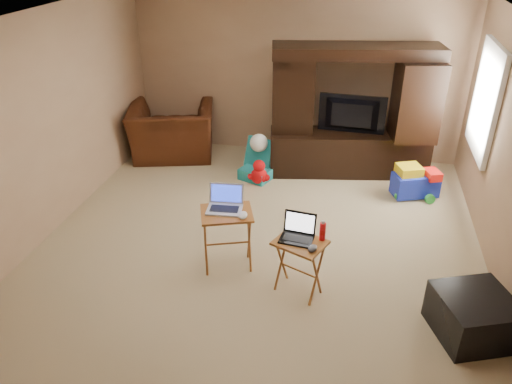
% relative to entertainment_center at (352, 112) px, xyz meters
% --- Properties ---
extents(floor, '(5.50, 5.50, 0.00)m').
position_rel_entertainment_center_xyz_m(floor, '(-0.88, -2.15, -0.93)').
color(floor, '#CABB8C').
rests_on(floor, ground).
extents(ceiling, '(5.50, 5.50, 0.00)m').
position_rel_entertainment_center_xyz_m(ceiling, '(-0.88, -2.15, 1.57)').
color(ceiling, silver).
rests_on(ceiling, ground).
extents(wall_back, '(5.00, 0.00, 5.00)m').
position_rel_entertainment_center_xyz_m(wall_back, '(-0.88, 0.60, 0.32)').
color(wall_back, tan).
rests_on(wall_back, ground).
extents(wall_front, '(5.00, 0.00, 5.00)m').
position_rel_entertainment_center_xyz_m(wall_front, '(-0.88, -4.90, 0.32)').
color(wall_front, tan).
rests_on(wall_front, ground).
extents(wall_left, '(0.00, 5.50, 5.50)m').
position_rel_entertainment_center_xyz_m(wall_left, '(-3.38, -2.15, 0.32)').
color(wall_left, tan).
rests_on(wall_left, ground).
extents(window_pane, '(0.00, 1.20, 1.20)m').
position_rel_entertainment_center_xyz_m(window_pane, '(1.60, -0.60, 0.47)').
color(window_pane, white).
rests_on(window_pane, ground).
extents(window_frame, '(0.06, 1.14, 1.34)m').
position_rel_entertainment_center_xyz_m(window_frame, '(1.58, -0.60, 0.47)').
color(window_frame, white).
rests_on(window_frame, ground).
extents(entertainment_center, '(2.34, 0.96, 1.86)m').
position_rel_entertainment_center_xyz_m(entertainment_center, '(0.00, 0.00, 0.00)').
color(entertainment_center, black).
rests_on(entertainment_center, floor).
extents(television, '(0.95, 0.17, 0.54)m').
position_rel_entertainment_center_xyz_m(television, '(0.00, -0.04, -0.04)').
color(television, black).
rests_on(television, entertainment_center).
extents(recliner, '(1.52, 1.40, 0.82)m').
position_rel_entertainment_center_xyz_m(recliner, '(-2.72, 0.02, -0.52)').
color(recliner, '#47200F').
rests_on(recliner, floor).
extents(child_rocker, '(0.57, 0.60, 0.56)m').
position_rel_entertainment_center_xyz_m(child_rocker, '(-1.26, -0.49, -0.65)').
color(child_rocker, '#177B82').
rests_on(child_rocker, floor).
extents(plush_toy, '(0.33, 0.27, 0.37)m').
position_rel_entertainment_center_xyz_m(plush_toy, '(-1.20, -0.65, -0.75)').
color(plush_toy, red).
rests_on(plush_toy, floor).
extents(push_toy, '(0.72, 0.62, 0.45)m').
position_rel_entertainment_center_xyz_m(push_toy, '(0.94, -0.57, -0.70)').
color(push_toy, '#182CC3').
rests_on(push_toy, floor).
extents(ottoman, '(0.82, 0.82, 0.41)m').
position_rel_entertainment_center_xyz_m(ottoman, '(1.27, -3.14, -0.73)').
color(ottoman, black).
rests_on(ottoman, floor).
extents(tray_table_left, '(0.63, 0.57, 0.68)m').
position_rel_entertainment_center_xyz_m(tray_table_left, '(-1.14, -2.62, -0.59)').
color(tray_table_left, brown).
rests_on(tray_table_left, floor).
extents(tray_table_right, '(0.57, 0.53, 0.60)m').
position_rel_entertainment_center_xyz_m(tray_table_right, '(-0.34, -2.88, -0.63)').
color(tray_table_right, '#996125').
rests_on(tray_table_right, floor).
extents(laptop_left, '(0.38, 0.32, 0.24)m').
position_rel_entertainment_center_xyz_m(laptop_left, '(-1.17, -2.59, -0.13)').
color(laptop_left, '#A9A9AE').
rests_on(laptop_left, tray_table_left).
extents(laptop_right, '(0.34, 0.30, 0.24)m').
position_rel_entertainment_center_xyz_m(laptop_right, '(-0.38, -2.86, -0.21)').
color(laptop_right, black).
rests_on(laptop_right, tray_table_right).
extents(mouse_left, '(0.10, 0.15, 0.06)m').
position_rel_entertainment_center_xyz_m(mouse_left, '(-0.95, -2.69, -0.22)').
color(mouse_left, silver).
rests_on(mouse_left, tray_table_left).
extents(mouse_right, '(0.11, 0.14, 0.05)m').
position_rel_entertainment_center_xyz_m(mouse_right, '(-0.21, -3.00, -0.30)').
color(mouse_right, '#3C3C40').
rests_on(mouse_right, tray_table_right).
extents(water_bottle, '(0.06, 0.06, 0.19)m').
position_rel_entertainment_center_xyz_m(water_bottle, '(-0.14, -2.80, -0.24)').
color(water_bottle, red).
rests_on(water_bottle, tray_table_right).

